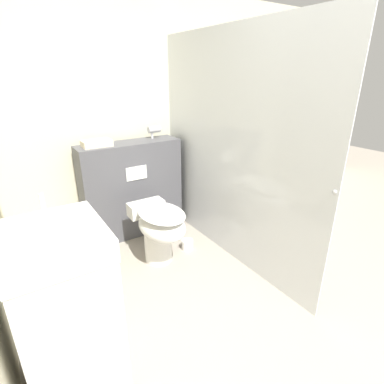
{
  "coord_description": "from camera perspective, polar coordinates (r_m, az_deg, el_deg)",
  "views": [
    {
      "loc": [
        -1.31,
        -0.7,
        1.68
      ],
      "look_at": [
        0.08,
        1.44,
        0.66
      ],
      "focal_mm": 28.0,
      "sensor_mm": 36.0,
      "label": 1
    }
  ],
  "objects": [
    {
      "name": "spare_toilet_roll",
      "position": [
        3.1,
        -0.88,
        -9.96
      ],
      "size": [
        0.12,
        0.12,
        0.1
      ],
      "color": "white",
      "rests_on": "ground_plane"
    },
    {
      "name": "ground_plane",
      "position": [
        2.24,
        21.32,
        -28.84
      ],
      "size": [
        12.0,
        12.0,
        0.0
      ],
      "primitive_type": "plane",
      "color": "#9E9384"
    },
    {
      "name": "partition_panel",
      "position": [
        3.3,
        -11.31,
        0.53
      ],
      "size": [
        1.06,
        0.31,
        1.02
      ],
      "color": "#4C4C51",
      "rests_on": "ground_plane"
    },
    {
      "name": "sink_vanity",
      "position": [
        1.87,
        -22.82,
        -19.79
      ],
      "size": [
        0.48,
        0.54,
        1.12
      ],
      "color": "white",
      "rests_on": "ground_plane"
    },
    {
      "name": "shower_glass",
      "position": [
        2.72,
        7.09,
        7.66
      ],
      "size": [
        0.04,
        2.15,
        2.05
      ],
      "color": "silver",
      "rests_on": "ground_plane"
    },
    {
      "name": "folded_towel",
      "position": [
        3.04,
        -17.68,
        8.83
      ],
      "size": [
        0.27,
        0.17,
        0.06
      ],
      "color": "beige",
      "rests_on": "partition_panel"
    },
    {
      "name": "wall_back",
      "position": [
        3.41,
        -10.59,
        14.13
      ],
      "size": [
        8.0,
        0.06,
        2.5
      ],
      "color": "beige",
      "rests_on": "ground_plane"
    },
    {
      "name": "toilet",
      "position": [
        2.78,
        -6.25,
        -6.86
      ],
      "size": [
        0.39,
        0.68,
        0.55
      ],
      "color": "white",
      "rests_on": "ground_plane"
    },
    {
      "name": "hair_drier",
      "position": [
        3.3,
        -7.11,
        11.69
      ],
      "size": [
        0.16,
        0.07,
        0.13
      ],
      "color": "#B7B7BC",
      "rests_on": "partition_panel"
    }
  ]
}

